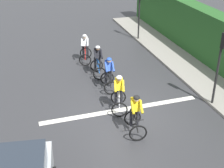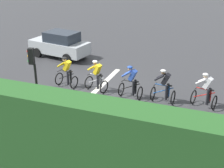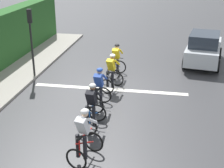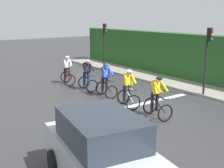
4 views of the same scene
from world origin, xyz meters
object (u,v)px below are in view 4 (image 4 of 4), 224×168
Objects in this scene: cyclist_lead at (67,71)px; cyclist_mid at (106,81)px; cyclist_second at (87,76)px; traffic_light_far_junction at (104,40)px; cyclist_fourth at (128,89)px; traffic_light_near_crossing at (208,52)px; cyclist_trailing at (157,98)px; car_silver at (105,155)px.

cyclist_mid is at bearing -85.14° from cyclist_lead.
traffic_light_far_junction is (4.02, 4.31, 1.43)m from cyclist_second.
cyclist_fourth is (0.15, -5.43, 0.00)m from cyclist_lead.
traffic_light_near_crossing is (3.98, -4.47, 1.43)m from cyclist_second.
cyclist_trailing is 5.26m from car_silver.
cyclist_trailing is 0.50× the size of traffic_light_near_crossing.
cyclist_second is 3.54m from cyclist_fourth.
car_silver is at bearing -133.39° from cyclist_fourth.
traffic_light_near_crossing is (4.04, -0.94, 1.43)m from cyclist_fourth.
cyclist_lead is 5.07m from traffic_light_far_junction.
traffic_light_near_crossing reaches higher than car_silver.
cyclist_second is 0.50× the size of traffic_light_near_crossing.
traffic_light_far_junction reaches higher than cyclist_trailing.
cyclist_mid is 0.38× the size of car_silver.
car_silver is at bearing -146.84° from cyclist_trailing.
car_silver reaches higher than cyclist_lead.
car_silver reaches higher than cyclist_trailing.
car_silver is at bearing -124.59° from cyclist_mid.
cyclist_mid is 1.93m from cyclist_fourth.
car_silver is at bearing -112.69° from cyclist_lead.
car_silver is at bearing -118.43° from cyclist_second.
traffic_light_near_crossing is 1.00× the size of traffic_light_far_junction.
cyclist_lead is at bearing 96.22° from cyclist_second.
traffic_light_far_junction is at bearing 89.74° from traffic_light_near_crossing.
cyclist_fourth is at bearing -90.98° from cyclist_second.
traffic_light_near_crossing reaches higher than cyclist_second.
traffic_light_far_junction reaches higher than cyclist_lead.
cyclist_lead is 10.86m from car_silver.
traffic_light_near_crossing is (4.18, -6.37, 1.43)m from cyclist_lead.
cyclist_lead is 7.76m from traffic_light_near_crossing.
traffic_light_near_crossing is at bearing -90.26° from traffic_light_far_junction.
cyclist_lead is 0.50× the size of traffic_light_far_junction.
traffic_light_near_crossing is at bearing -36.36° from cyclist_mid.
cyclist_trailing is 0.50× the size of traffic_light_far_junction.
cyclist_mid and cyclist_trailing have the same top height.
cyclist_trailing is at bearing -87.83° from cyclist_fourth.
cyclist_second is 1.62m from cyclist_mid.
cyclist_trailing is at bearing -89.96° from cyclist_second.
cyclist_lead is 5.44m from cyclist_fourth.
cyclist_lead is 0.50× the size of traffic_light_near_crossing.
traffic_light_near_crossing is at bearing 23.55° from car_silver.
cyclist_mid is at bearing 85.46° from cyclist_fourth.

